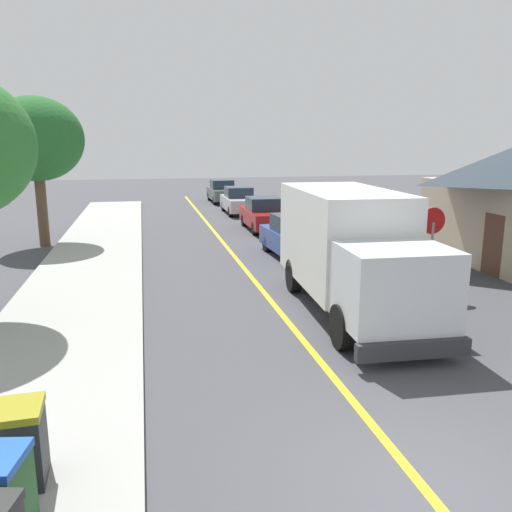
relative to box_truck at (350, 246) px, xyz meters
name	(u,v)px	position (x,y,z in m)	size (l,w,h in m)	color
ground_plane	(426,491)	(-1.86, -7.29, -1.77)	(120.00, 120.00, 0.00)	#424247
sidewalk_curb	(43,388)	(-7.26, -3.29, -1.69)	(3.60, 60.00, 0.15)	#9E9E99
centre_line_yellow	(259,287)	(-1.86, 2.71, -1.76)	(0.16, 56.00, 0.01)	gold
box_truck	(350,246)	(0.00, 0.00, 0.00)	(2.75, 7.29, 3.20)	silver
parked_car_near	(296,238)	(0.47, 6.53, -0.97)	(2.01, 4.48, 1.67)	#2D4793
parked_car_mid	(264,215)	(0.73, 13.21, -0.97)	(1.84, 4.41, 1.67)	maroon
parked_car_far	(239,201)	(0.60, 19.64, -0.97)	(1.82, 4.41, 1.67)	#B7B7BC
parked_car_furthest	(222,192)	(0.50, 26.04, -0.97)	(1.84, 4.42, 1.67)	#4C564C
trash_bin_back	(20,444)	(-7.00, -6.16, -1.08)	(0.67, 0.75, 1.06)	#232328
stop_sign	(432,234)	(2.78, 0.68, 0.09)	(0.80, 0.10, 2.65)	gray
street_tree_down_block	(36,140)	(-9.61, 11.21, 2.78)	(3.93, 3.93, 6.35)	brown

